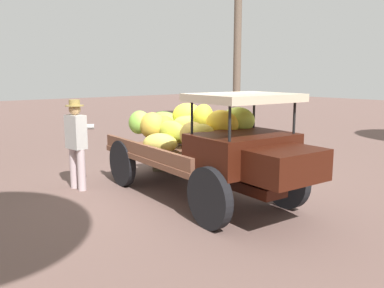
# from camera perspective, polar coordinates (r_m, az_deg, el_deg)

# --- Properties ---
(ground_plane) EXTENTS (60.00, 60.00, 0.00)m
(ground_plane) POSITION_cam_1_polar(r_m,az_deg,el_deg) (7.78, -1.15, -6.49)
(ground_plane) COLOR brown
(truck) EXTENTS (4.54, 2.02, 1.89)m
(truck) POSITION_cam_1_polar(r_m,az_deg,el_deg) (7.06, 1.65, 0.05)
(truck) COLOR #38130A
(truck) RESTS_ON ground
(farmer) EXTENTS (0.52, 0.48, 1.71)m
(farmer) POSITION_cam_1_polar(r_m,az_deg,el_deg) (7.95, -15.94, 0.67)
(farmer) COLOR #C0A8AC
(farmer) RESTS_ON ground
(wooden_crate) EXTENTS (0.68, 0.66, 0.43)m
(wooden_crate) POSITION_cam_1_polar(r_m,az_deg,el_deg) (9.47, -4.23, -2.23)
(wooden_crate) COLOR olive
(wooden_crate) RESTS_ON ground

